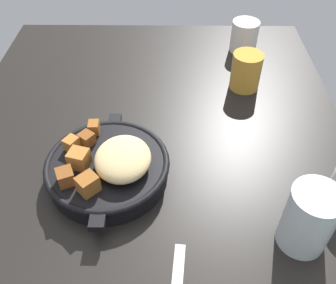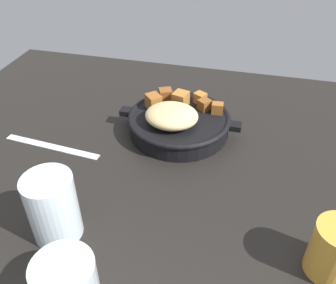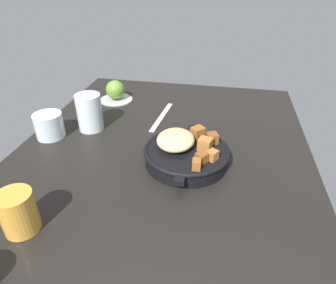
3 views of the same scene
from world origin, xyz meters
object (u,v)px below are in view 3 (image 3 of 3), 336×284
cast_iron_skillet (186,152)px  butter_knife (162,116)px  red_apple (115,90)px  water_glass_tall (90,112)px  water_glass_short (49,125)px  juice_glass_amber (18,212)px

cast_iron_skillet → butter_knife: 26.65cm
butter_knife → red_apple: bearing=67.3°
cast_iron_skillet → butter_knife: (23.94, 11.36, -2.82)cm
cast_iron_skillet → water_glass_tall: size_ratio=2.35×
cast_iron_skillet → water_glass_tall: bearing=68.6°
red_apple → water_glass_tall: 22.26cm
butter_knife → water_glass_short: water_glass_short is taller
butter_knife → water_glass_tall: bearing=126.6°
butter_knife → juice_glass_amber: (-51.96, 16.30, 4.08)cm
water_glass_short → juice_glass_amber: bearing=-158.8°
water_glass_tall → butter_knife: bearing=-58.7°
water_glass_short → red_apple: bearing=-18.7°
cast_iron_skillet → butter_knife: cast_iron_skillet is taller
butter_knife → water_glass_tall: 23.42cm
red_apple → juice_glass_amber: (-62.31, -3.17, 0.23)cm
butter_knife → water_glass_short: 34.82cm
water_glass_tall → water_glass_short: water_glass_tall is taller
red_apple → butter_knife: (-10.35, -19.47, -3.85)cm
red_apple → water_glass_tall: bearing=180.0°
water_glass_tall → water_glass_short: size_ratio=1.36×
cast_iron_skillet → water_glass_short: bearing=82.4°
water_glass_tall → juice_glass_amber: bearing=-175.5°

